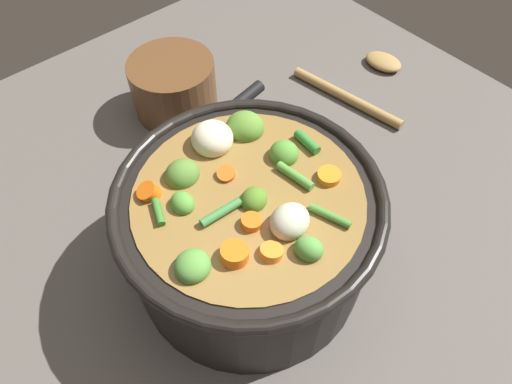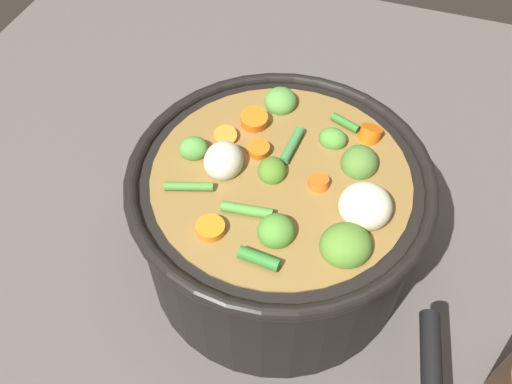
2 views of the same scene
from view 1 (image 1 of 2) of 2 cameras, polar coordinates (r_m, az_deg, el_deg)
ground_plane at (r=0.59m, az=-0.76°, el=-8.66°), size 1.10×1.10×0.00m
cooking_pot at (r=0.53m, az=-0.88°, el=-4.62°), size 0.29×0.29×0.17m
wooden_spoon at (r=0.83m, az=13.35°, el=13.41°), size 0.20×0.17×0.02m
small_saucepan at (r=0.75m, az=-9.92°, el=12.59°), size 0.21×0.15×0.09m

